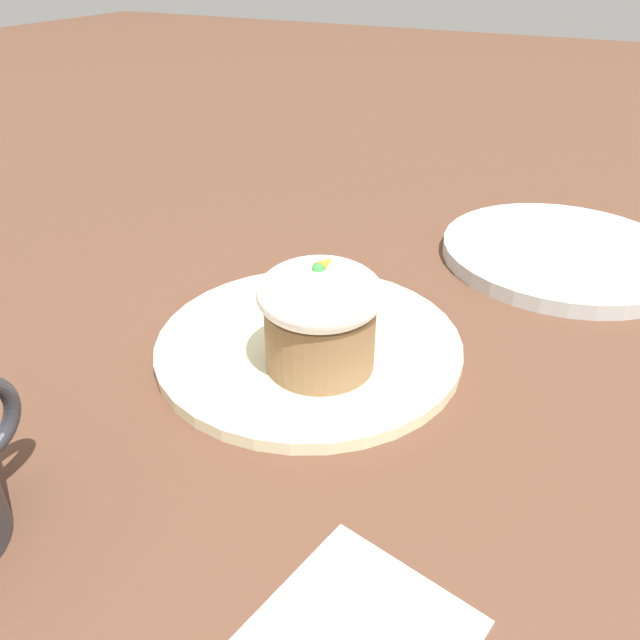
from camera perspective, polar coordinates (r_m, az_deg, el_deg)
ground_plane at (r=0.50m, az=-1.01°, el=-2.69°), size 4.00×4.00×0.00m
dessert_plate at (r=0.50m, az=-1.02°, el=-2.21°), size 0.24×0.24×0.01m
carrot_cake at (r=0.45m, az=0.00°, el=0.52°), size 0.09×0.09×0.09m
spoon at (r=0.50m, az=-0.59°, el=-1.07°), size 0.12×0.07×0.01m
side_plate at (r=0.69m, az=21.27°, el=5.73°), size 0.24×0.24×0.02m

